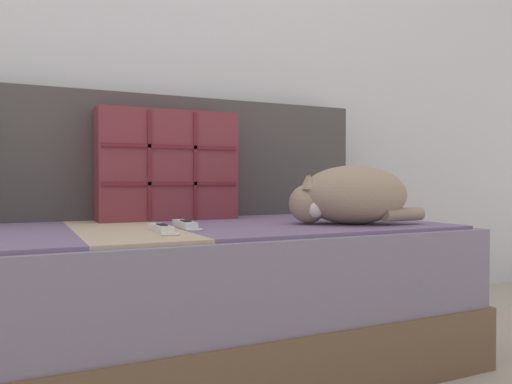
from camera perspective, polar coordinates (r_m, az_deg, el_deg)
The scene contains 6 objects.
couch at distance 1.53m, azimuth -15.10°, elevation -12.12°, with size 2.04×0.88×0.43m.
sofa_backrest at distance 1.86m, azimuth -17.22°, elevation 3.92°, with size 2.00×0.14×0.44m.
throw_pillow_quilted at distance 1.75m, azimuth -10.08°, elevation 2.98°, with size 0.48×0.14×0.37m.
sleeping_cat at distance 1.57m, azimuth 10.44°, elevation -0.49°, with size 0.39×0.34×0.18m.
game_remote_near at distance 1.45m, azimuth -8.09°, elevation -3.69°, with size 0.05×0.21×0.02m.
game_remote_far at distance 1.33m, azimuth -10.73°, elevation -4.14°, with size 0.05×0.19×0.02m.
Camera 1 is at (-0.26, -1.36, 0.57)m, focal length 35.00 mm.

